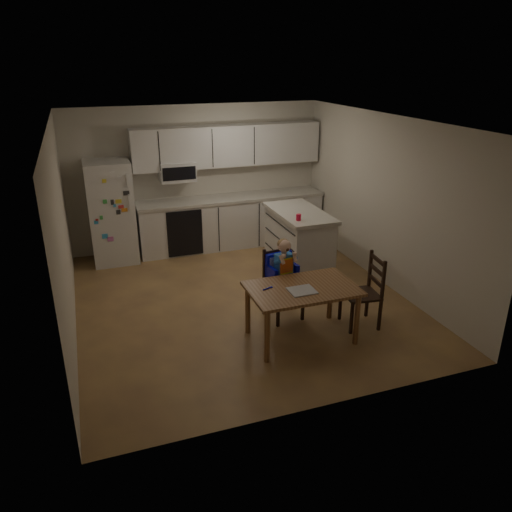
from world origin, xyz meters
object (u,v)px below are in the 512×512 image
at_px(refrigerator, 111,212).
at_px(red_cup, 299,217).
at_px(kitchen_island, 299,242).
at_px(chair_booster, 282,270).
at_px(chair_side, 369,287).
at_px(dining_table, 302,294).

bearing_deg(refrigerator, red_cup, -37.04).
relative_size(kitchen_island, red_cup, 14.79).
bearing_deg(chair_booster, chair_side, -39.52).
relative_size(refrigerator, chair_booster, 1.54).
bearing_deg(kitchen_island, chair_side, -85.66).
height_order(refrigerator, red_cup, refrigerator).
xyz_separation_m(refrigerator, red_cup, (2.52, -1.90, 0.21)).
bearing_deg(chair_booster, red_cup, 46.63).
relative_size(kitchen_island, chair_booster, 1.25).
relative_size(dining_table, chair_side, 1.36).
distance_m(kitchen_island, chair_side, 1.86).
xyz_separation_m(dining_table, chair_side, (0.94, 0.04, -0.06)).
height_order(red_cup, dining_table, red_cup).
xyz_separation_m(refrigerator, chair_booster, (1.92, -2.77, -0.18)).
distance_m(kitchen_island, chair_booster, 1.52).
relative_size(red_cup, chair_side, 0.10).
relative_size(refrigerator, dining_table, 1.31).
distance_m(red_cup, dining_table, 1.66).
bearing_deg(refrigerator, dining_table, -60.40).
relative_size(dining_table, chair_booster, 1.17).
relative_size(kitchen_island, dining_table, 1.06).
bearing_deg(dining_table, red_cup, 67.90).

